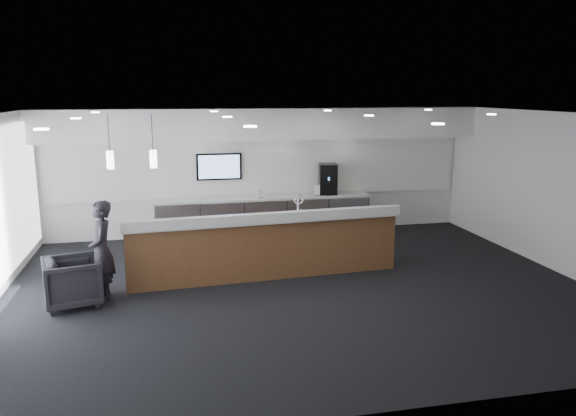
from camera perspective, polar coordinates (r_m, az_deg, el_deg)
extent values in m
plane|color=black|center=(9.94, 1.15, -8.05)|extent=(10.00, 10.00, 0.00)
cube|color=black|center=(9.36, 1.23, 9.50)|extent=(10.00, 8.00, 0.02)
cube|color=white|center=(13.41, -2.77, 3.76)|extent=(10.00, 0.02, 3.00)
cube|color=white|center=(11.73, 25.69, 1.43)|extent=(0.02, 8.00, 3.00)
cube|color=white|center=(12.85, -2.49, 8.56)|extent=(10.00, 0.90, 0.70)
cube|color=white|center=(13.36, -2.75, 4.16)|extent=(9.80, 0.06, 1.40)
cube|color=#9D9FA5|center=(13.25, -2.47, -0.96)|extent=(5.00, 0.60, 0.90)
cube|color=silver|center=(13.15, -2.49, 1.06)|extent=(5.06, 0.66, 0.05)
cylinder|color=white|center=(12.75, -11.12, -1.48)|extent=(0.60, 0.02, 0.02)
cylinder|color=white|center=(12.80, -6.64, -1.28)|extent=(0.60, 0.02, 0.02)
cylinder|color=white|center=(12.93, -2.23, -1.07)|extent=(0.60, 0.02, 0.02)
cylinder|color=white|center=(13.14, 2.07, -0.87)|extent=(0.60, 0.02, 0.02)
cylinder|color=white|center=(13.41, 6.22, -0.66)|extent=(0.60, 0.02, 0.02)
cube|color=black|center=(13.17, -7.02, 4.19)|extent=(1.05, 0.07, 0.62)
cube|color=blue|center=(13.13, -7.00, 4.17)|extent=(0.95, 0.01, 0.54)
cylinder|color=#FFEBC6|center=(9.96, -13.50, 4.99)|extent=(0.12, 0.12, 0.30)
cylinder|color=#FFEBC6|center=(10.00, -17.52, 4.80)|extent=(0.12, 0.12, 0.30)
cube|color=brown|center=(10.45, -2.43, -4.04)|extent=(5.02, 1.05, 1.05)
cube|color=silver|center=(10.31, -2.46, -1.07)|extent=(5.11, 1.14, 0.06)
cube|color=silver|center=(9.93, -1.93, -1.04)|extent=(5.06, 0.48, 0.18)
cylinder|color=white|center=(10.55, 1.01, 0.18)|extent=(0.04, 0.04, 0.28)
torus|color=white|center=(10.47, 1.09, 0.87)|extent=(0.19, 0.04, 0.19)
cube|color=black|center=(13.46, 4.07, 2.97)|extent=(0.49, 0.53, 0.73)
cube|color=white|center=(13.28, 4.35, 1.29)|extent=(0.26, 0.12, 0.02)
cube|color=white|center=(13.00, -2.81, 1.49)|extent=(0.15, 0.05, 0.20)
cube|color=white|center=(13.29, 3.09, 1.82)|extent=(0.19, 0.06, 0.25)
imported|color=black|center=(9.65, -21.00, -7.00)|extent=(1.04, 1.02, 0.79)
imported|color=black|center=(9.69, -18.39, -4.11)|extent=(0.46, 0.64, 1.64)
imported|color=white|center=(13.45, 5.08, 1.57)|extent=(0.10, 0.10, 0.09)
imported|color=white|center=(13.41, 4.51, 1.55)|extent=(0.14, 0.14, 0.09)
imported|color=white|center=(13.37, 3.93, 1.53)|extent=(0.12, 0.12, 0.09)
imported|color=white|center=(13.33, 3.35, 1.51)|extent=(0.13, 0.13, 0.09)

